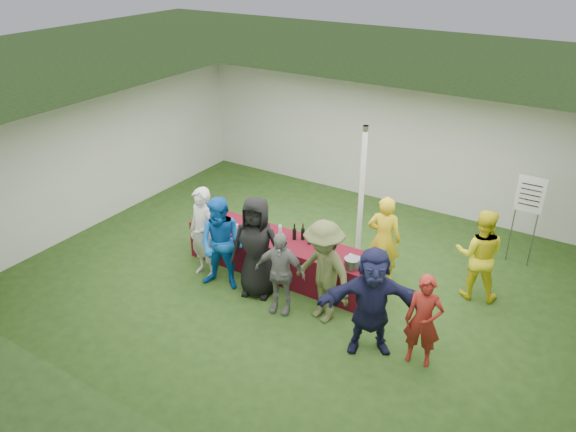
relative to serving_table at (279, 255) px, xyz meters
The scene contains 18 objects.
ground 0.64m from the serving_table, ahead, with size 60.00×60.00×0.00m, color #284719.
tent 1.91m from the serving_table, 51.67° to the left, with size 10.00×10.00×10.00m.
serving_table is the anchor object (origin of this frame).
wine_bottles 0.81m from the serving_table, 12.51° to the left, with size 0.73×0.16×0.32m.
wine_glasses 1.04m from the serving_table, 164.08° to the right, with size 1.14×0.10×0.16m.
water_bottle 0.49m from the serving_table, 104.54° to the left, with size 0.07×0.07×0.23m.
bar_towel 1.55m from the serving_table, ahead, with size 0.25×0.18×0.03m, color white.
dump_bucket 1.67m from the serving_table, ahead, with size 0.27×0.27×0.18m, color slate.
wine_list_sign 4.72m from the serving_table, 36.41° to the left, with size 0.50×0.03×1.80m.
staff_pourer 1.95m from the serving_table, 25.66° to the left, with size 0.61×0.40×1.67m, color yellow.
staff_back 3.54m from the serving_table, 19.78° to the left, with size 0.81×0.63×1.67m, color yellow.
customer_0 1.46m from the serving_table, 145.07° to the right, with size 0.64×0.42×1.76m, color silver.
customer_1 1.19m from the serving_table, 123.65° to the right, with size 0.85×0.66×1.74m, color blue.
customer_2 0.92m from the serving_table, 87.99° to the right, with size 0.90×0.59×1.85m, color black.
customer_3 1.22m from the serving_table, 56.31° to the right, with size 0.87×0.36×1.48m, color gray.
customer_4 1.65m from the serving_table, 30.08° to the right, with size 1.16×0.67×1.79m, color #525A2F.
customer_5 2.62m from the serving_table, 24.89° to the right, with size 1.63×0.52×1.76m, color #1A1C41.
customer_6 3.26m from the serving_table, 17.18° to the right, with size 0.54×0.35×1.48m, color maroon.
Camera 1 is at (4.37, -7.60, 5.74)m, focal length 35.00 mm.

